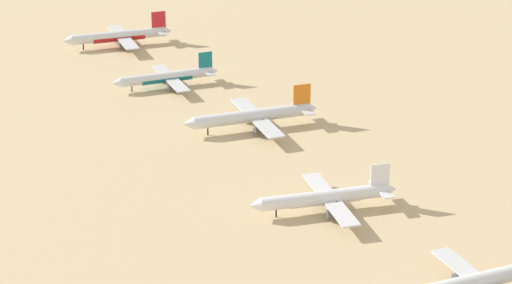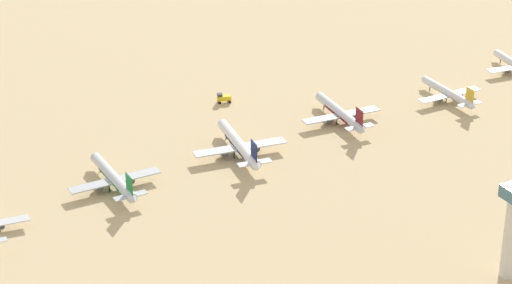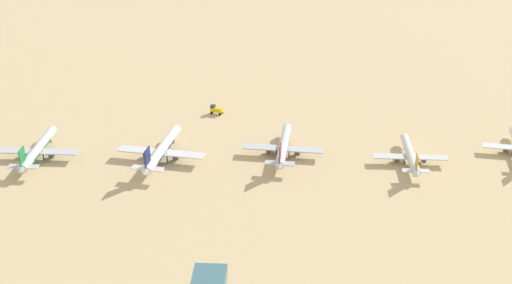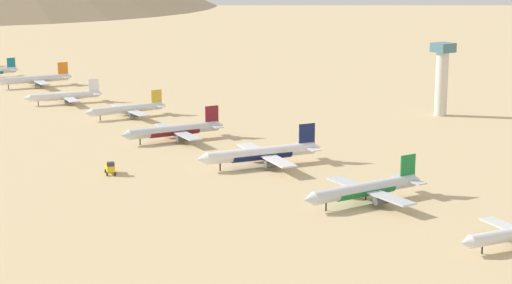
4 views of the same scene
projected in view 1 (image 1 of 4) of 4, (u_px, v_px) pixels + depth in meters
parked_jet_0 at (120, 36)px, 324.58m from camera, size 37.23×30.22×10.74m
parked_jet_1 at (167, 77)px, 285.71m from camera, size 32.66×26.45×9.44m
parked_jet_2 at (253, 116)px, 254.20m from camera, size 37.56×30.50×10.83m
parked_jet_3 at (326, 197)px, 209.30m from camera, size 33.73×27.52×9.73m
parked_jet_4 at (477, 282)px, 176.33m from camera, size 33.85×27.41×9.79m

